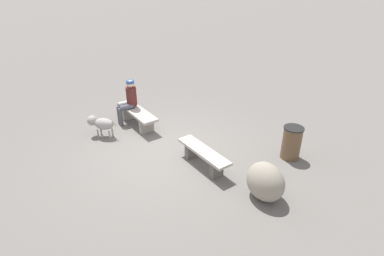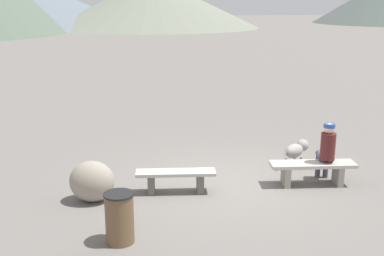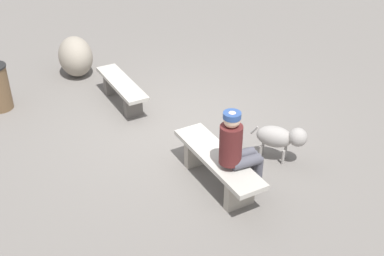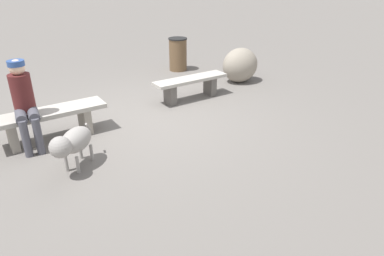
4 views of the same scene
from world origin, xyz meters
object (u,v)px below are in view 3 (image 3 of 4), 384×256
object	(u,v)px
dog	(281,137)
boulder	(76,56)
bench_right	(218,164)
seated_person	(237,147)
bench_left	(122,88)

from	to	relation	value
dog	boulder	world-z (taller)	boulder
bench_right	seated_person	bearing A→B (deg)	17.59
bench_left	boulder	bearing A→B (deg)	-168.28
bench_left	seated_person	distance (m)	3.15
seated_person	dog	bearing A→B (deg)	114.87
bench_right	dog	size ratio (longest dim) A/B	2.42
bench_left	boulder	world-z (taller)	boulder
bench_left	seated_person	bearing A→B (deg)	6.69
seated_person	dog	xyz separation A→B (m)	(-0.22, 1.04, -0.35)
seated_person	bench_right	bearing A→B (deg)	-156.11
bench_left	bench_right	distance (m)	2.81
bench_left	dog	distance (m)	3.08
bench_left	dog	bearing A→B (deg)	26.48
bench_left	dog	world-z (taller)	dog
seated_person	boulder	xyz separation A→B (m)	(-4.72, -0.15, -0.36)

